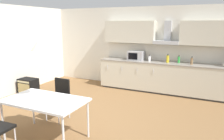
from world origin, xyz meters
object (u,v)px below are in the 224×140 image
at_px(microwave, 136,56).
at_px(pendant_lamp, 41,44).
at_px(chair_far_left, 60,95).
at_px(guitar_amp, 28,86).
at_px(dining_table, 45,102).
at_px(bottle_white, 149,58).
at_px(bottle_yellow, 168,59).
at_px(bottle_green, 179,60).
at_px(bottle_brown, 192,61).

distance_m(microwave, pendant_lamp, 3.69).
relative_size(chair_far_left, pendant_lamp, 2.72).
bearing_deg(microwave, guitar_amp, -146.13).
xyz_separation_m(dining_table, guitar_amp, (-2.27, 1.80, -0.47)).
distance_m(dining_table, chair_far_left, 0.87).
relative_size(microwave, bottle_white, 2.50).
distance_m(bottle_white, chair_far_left, 3.06).
distance_m(bottle_yellow, guitar_amp, 4.16).
bearing_deg(microwave, chair_far_left, -104.76).
distance_m(microwave, bottle_white, 0.44).
bearing_deg(pendant_lamp, microwave, 83.28).
bearing_deg(bottle_white, chair_far_left, -112.85).
height_order(bottle_green, bottle_white, bottle_green).
height_order(dining_table, chair_far_left, chair_far_left).
distance_m(bottle_white, pendant_lamp, 3.76).
height_order(bottle_white, dining_table, bottle_white).
distance_m(microwave, bottle_yellow, 0.98).
bearing_deg(bottle_white, guitar_amp, -150.27).
bearing_deg(microwave, bottle_white, -2.77).
relative_size(bottle_green, chair_far_left, 0.26).
relative_size(microwave, pendant_lamp, 1.50).
height_order(microwave, bottle_white, microwave).
bearing_deg(bottle_green, microwave, -177.26).
distance_m(bottle_yellow, bottle_white, 0.54).
relative_size(bottle_brown, dining_table, 0.16).
bearing_deg(bottle_brown, guitar_amp, -157.95).
bearing_deg(bottle_green, dining_table, -114.88).
bearing_deg(chair_far_left, dining_table, -68.36).
bearing_deg(dining_table, chair_far_left, 111.64).
distance_m(bottle_green, pendant_lamp, 4.11).
xyz_separation_m(bottle_green, pendant_lamp, (-1.70, -3.67, 0.69)).
bearing_deg(bottle_white, bottle_brown, -1.47).
bearing_deg(chair_far_left, bottle_yellow, 58.32).
bearing_deg(bottle_brown, pendant_lamp, -120.15).
bearing_deg(dining_table, bottle_green, 65.12).
bearing_deg(bottle_brown, chair_far_left, -130.79).
relative_size(bottle_green, pendant_lamp, 0.70).
xyz_separation_m(microwave, bottle_white, (0.44, -0.02, -0.06)).
bearing_deg(guitar_amp, chair_far_left, -27.24).
bearing_deg(pendant_lamp, bottle_white, 76.52).
relative_size(bottle_white, chair_far_left, 0.22).
distance_m(microwave, chair_far_left, 2.95).
distance_m(bottle_brown, bottle_green, 0.38).
distance_m(bottle_brown, guitar_amp, 4.74).
height_order(microwave, pendant_lamp, pendant_lamp).
bearing_deg(guitar_amp, dining_table, -38.45).
relative_size(bottle_brown, bottle_white, 1.17).
distance_m(bottle_green, bottle_white, 0.85).
bearing_deg(bottle_yellow, microwave, 178.38).
xyz_separation_m(bottle_white, guitar_amp, (-3.13, -1.79, -0.77)).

